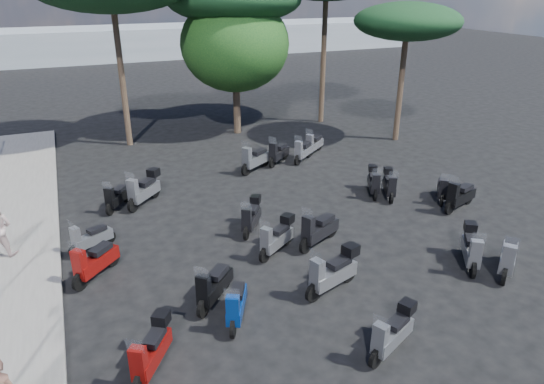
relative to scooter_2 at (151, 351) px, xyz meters
name	(u,v)px	position (x,y,z in m)	size (l,w,h in m)	color
ground	(286,305)	(3.37, 0.93, -0.49)	(120.00, 120.00, 0.00)	black
scooter_2	(151,351)	(0.00, 0.00, 0.00)	(1.06, 1.44, 1.30)	black
scooter_3	(95,262)	(-0.76, 3.96, -0.01)	(1.32, 1.31, 1.40)	black
scooter_4	(91,239)	(-0.76, 5.49, -0.08)	(1.36, 0.81, 1.18)	black
scooter_5	(117,197)	(0.29, 8.18, -0.07)	(0.97, 1.31, 1.22)	black
scooter_7	(392,333)	(4.73, -1.42, -0.01)	(1.50, 0.86, 1.27)	black
scooter_8	(236,305)	(2.06, 0.82, -0.05)	(0.88, 1.46, 1.27)	black
scooter_9	(214,286)	(1.79, 1.70, -0.02)	(1.24, 1.31, 1.36)	black
scooter_10	(277,238)	(4.15, 3.28, 0.00)	(1.44, 1.05, 1.30)	black
scooter_11	(144,190)	(1.22, 8.19, 0.06)	(1.40, 1.44, 1.46)	black
scooter_14	(333,272)	(4.69, 1.01, 0.05)	(1.75, 0.83, 1.43)	black
scooter_15	(319,230)	(5.47, 3.21, 0.01)	(1.68, 0.97, 1.44)	black
scooter_16	(251,217)	(3.97, 4.86, -0.02)	(1.06, 1.37, 1.26)	black
scooter_17	(255,159)	(5.98, 9.71, 0.02)	(1.62, 1.11, 1.47)	black
scooter_20	(508,258)	(9.38, -0.13, -0.01)	(1.45, 1.18, 1.40)	black
scooter_21	(471,249)	(8.79, 0.59, 0.02)	(1.14, 1.45, 1.35)	black
scooter_22	(374,182)	(9.13, 5.78, -0.03)	(0.88, 1.42, 1.23)	black
scooter_23	(278,153)	(7.24, 10.16, -0.02)	(1.37, 1.17, 1.35)	black
scooter_27	(460,196)	(11.09, 3.51, 0.00)	(1.71, 0.80, 1.41)	black
scooter_28	(442,189)	(11.09, 4.36, -0.08)	(1.04, 1.21, 1.20)	black
scooter_29	(303,151)	(8.36, 10.01, -0.03)	(1.36, 1.11, 1.32)	black
scooter_30	(314,144)	(9.24, 10.70, -0.03)	(1.36, 1.11, 1.32)	black
scooter_32	(389,185)	(9.51, 5.34, -0.03)	(0.88, 1.42, 1.23)	black
broadleaf_tree	(235,45)	(7.18, 15.31, 3.93)	(5.32, 5.32, 6.69)	#38281E
pine_3	(407,22)	(14.04, 11.09, 5.06)	(4.89, 4.89, 6.44)	#38281E
distant_hills	(102,43)	(3.37, 45.93, 1.01)	(70.00, 8.00, 3.00)	gray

